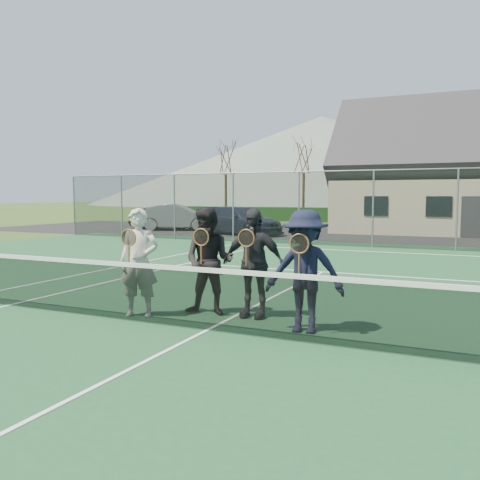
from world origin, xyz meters
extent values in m
plane|color=#304D1B|center=(0.00, 20.00, 0.00)|extent=(220.00, 220.00, 0.00)
cube|color=#1C4C2B|center=(0.00, 0.00, 0.01)|extent=(30.00, 30.00, 0.02)
cube|color=black|center=(-4.00, 20.00, 0.01)|extent=(40.00, 12.00, 0.01)
cube|color=black|center=(0.00, 32.00, 0.55)|extent=(40.00, 1.20, 1.10)
cone|color=slate|center=(-25.00, 95.00, 9.00)|extent=(110.00, 110.00, 18.00)
imported|color=black|center=(-13.21, 19.17, 0.74)|extent=(4.45, 2.07, 1.47)
imported|color=gray|center=(-12.21, 18.90, 0.76)|extent=(4.91, 3.26, 1.53)
imported|color=#191933|center=(-7.44, 17.40, 0.72)|extent=(5.37, 3.65, 1.44)
cube|color=white|center=(0.00, 11.88, 0.03)|extent=(10.97, 0.06, 0.01)
cube|color=white|center=(-4.12, 0.00, 0.03)|extent=(0.06, 23.77, 0.01)
cube|color=white|center=(0.00, 6.40, 0.03)|extent=(8.23, 0.06, 0.01)
cube|color=white|center=(0.00, 0.00, 0.03)|extent=(0.06, 12.80, 0.01)
cube|color=black|center=(0.00, 0.00, 0.48)|extent=(11.60, 0.02, 0.88)
cube|color=white|center=(0.00, 0.00, 0.93)|extent=(11.60, 0.03, 0.07)
cylinder|color=slate|center=(-15.00, 13.50, 1.50)|extent=(0.07, 0.07, 3.00)
cylinder|color=slate|center=(-12.00, 13.50, 1.50)|extent=(0.07, 0.07, 3.00)
cylinder|color=slate|center=(-9.00, 13.50, 1.50)|extent=(0.07, 0.07, 3.00)
cylinder|color=slate|center=(-6.00, 13.50, 1.50)|extent=(0.07, 0.07, 3.00)
cylinder|color=slate|center=(-3.00, 13.50, 1.50)|extent=(0.07, 0.07, 3.00)
cylinder|color=slate|center=(0.00, 13.50, 1.50)|extent=(0.07, 0.07, 3.00)
cylinder|color=slate|center=(3.00, 13.50, 1.50)|extent=(0.07, 0.07, 3.00)
cube|color=black|center=(0.00, 13.50, 1.50)|extent=(30.00, 0.03, 3.00)
cylinder|color=slate|center=(0.00, 13.50, 3.00)|extent=(30.00, 0.04, 0.04)
cube|color=#2D2D33|center=(3.50, 19.98, 1.00)|extent=(1.00, 0.06, 2.00)
cube|color=black|center=(-1.00, 19.98, 1.50)|extent=(1.20, 0.06, 1.00)
cube|color=black|center=(2.00, 19.98, 1.50)|extent=(1.20, 0.06, 1.00)
cylinder|color=#332312|center=(-16.00, 33.00, 1.93)|extent=(0.22, 0.22, 3.85)
cylinder|color=#3D2216|center=(-9.00, 33.00, 1.93)|extent=(0.22, 0.22, 3.85)
cylinder|color=#352013|center=(2.00, 33.00, 1.93)|extent=(0.22, 0.22, 3.85)
imported|color=beige|center=(-1.46, 0.36, 0.92)|extent=(0.76, 0.61, 1.80)
torus|color=brown|center=(-1.46, 0.09, 1.35)|extent=(0.29, 0.02, 0.29)
cylinder|color=black|center=(-1.46, 0.09, 1.35)|extent=(0.25, 0.00, 0.25)
cylinder|color=brown|center=(-1.46, 0.09, 1.07)|extent=(0.03, 0.03, 0.32)
imported|color=black|center=(-0.46, 0.94, 0.92)|extent=(0.96, 0.80, 1.80)
torus|color=brown|center=(-0.46, 0.67, 1.35)|extent=(0.29, 0.02, 0.29)
cylinder|color=black|center=(-0.46, 0.67, 1.35)|extent=(0.25, 0.00, 0.25)
cylinder|color=brown|center=(-0.46, 0.67, 1.07)|extent=(0.03, 0.03, 0.32)
imported|color=#24252A|center=(0.27, 1.09, 0.92)|extent=(1.07, 0.48, 1.80)
torus|color=brown|center=(0.27, 0.82, 1.35)|extent=(0.29, 0.02, 0.29)
cylinder|color=black|center=(0.27, 0.82, 1.35)|extent=(0.25, 0.00, 0.25)
cylinder|color=brown|center=(0.27, 0.82, 1.07)|extent=(0.03, 0.03, 0.32)
imported|color=black|center=(1.33, 0.55, 0.92)|extent=(1.22, 0.78, 1.80)
torus|color=brown|center=(1.33, 0.28, 1.35)|extent=(0.29, 0.02, 0.29)
cylinder|color=black|center=(1.33, 0.28, 1.35)|extent=(0.25, 0.00, 0.25)
cylinder|color=brown|center=(1.33, 0.28, 1.07)|extent=(0.03, 0.03, 0.32)
camera|label=1|loc=(3.54, -6.51, 2.02)|focal=38.00mm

